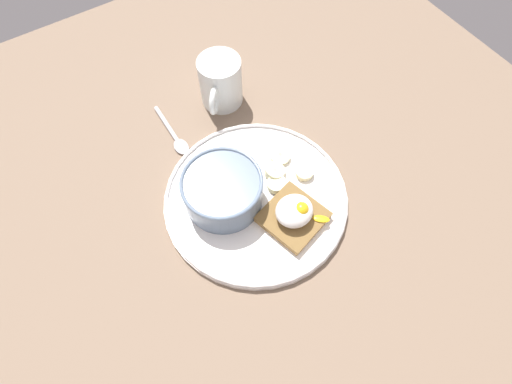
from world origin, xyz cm
name	(u,v)px	position (x,y,z in cm)	size (l,w,h in cm)	color
ground_plane	(256,203)	(0.00, 0.00, 1.00)	(120.00, 120.00, 2.00)	#76604D
plate	(256,198)	(0.00, 0.00, 2.80)	(29.84, 29.84, 1.60)	white
oatmeal_bowl	(223,190)	(-4.48, 2.63, 5.94)	(12.72, 12.72, 5.81)	slate
toast_slice	(293,217)	(2.81, -6.33, 3.78)	(10.86, 10.86, 1.40)	brown
poached_egg	(295,211)	(2.91, -6.42, 6.09)	(7.53, 6.90, 3.64)	white
banana_slice_front	(275,172)	(5.09, 2.13, 3.75)	(3.78, 3.63, 1.79)	beige
banana_slice_left	(280,156)	(7.60, 4.26, 3.69)	(4.16, 4.26, 1.71)	beige
banana_slice_back	(304,172)	(9.19, -0.57, 3.64)	(4.26, 4.27, 1.37)	#F6ECB0
banana_slice_right	(278,186)	(4.03, -0.47, 3.63)	(4.08, 4.14, 1.41)	beige
coffee_mug	(220,82)	(6.25, 21.62, 6.76)	(9.21, 9.67, 9.27)	white
spoon	(174,136)	(-5.37, 18.69, 2.40)	(2.44, 12.22, 0.80)	silver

